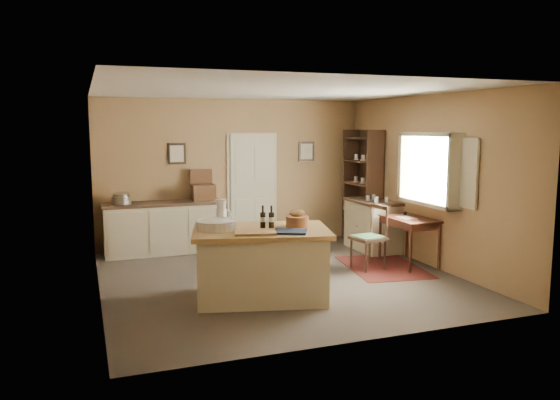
# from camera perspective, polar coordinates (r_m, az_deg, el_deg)

# --- Properties ---
(ground) EXTENTS (5.00, 5.00, 0.00)m
(ground) POSITION_cam_1_polar(r_m,az_deg,el_deg) (8.05, -0.03, -8.17)
(ground) COLOR brown
(ground) RESTS_ON ground
(wall_back) EXTENTS (5.00, 0.10, 2.70)m
(wall_back) POSITION_cam_1_polar(r_m,az_deg,el_deg) (10.17, -4.85, 2.87)
(wall_back) COLOR olive
(wall_back) RESTS_ON ground
(wall_front) EXTENTS (5.00, 0.10, 2.70)m
(wall_front) POSITION_cam_1_polar(r_m,az_deg,el_deg) (5.53, 8.85, -1.27)
(wall_front) COLOR olive
(wall_front) RESTS_ON ground
(wall_left) EXTENTS (0.10, 5.00, 2.70)m
(wall_left) POSITION_cam_1_polar(r_m,az_deg,el_deg) (7.33, -18.72, 0.61)
(wall_left) COLOR olive
(wall_left) RESTS_ON ground
(wall_right) EXTENTS (0.10, 5.00, 2.70)m
(wall_right) POSITION_cam_1_polar(r_m,az_deg,el_deg) (8.96, 15.19, 1.97)
(wall_right) COLOR olive
(wall_right) RESTS_ON ground
(ceiling) EXTENTS (5.00, 5.00, 0.00)m
(ceiling) POSITION_cam_1_polar(r_m,az_deg,el_deg) (7.76, -0.03, 11.37)
(ceiling) COLOR silver
(ceiling) RESTS_ON wall_back
(door) EXTENTS (0.97, 0.06, 2.11)m
(door) POSITION_cam_1_polar(r_m,az_deg,el_deg) (10.26, -2.90, 1.28)
(door) COLOR beige
(door) RESTS_ON ground
(framed_prints) EXTENTS (2.82, 0.02, 0.38)m
(framed_prints) POSITION_cam_1_polar(r_m,az_deg,el_deg) (10.18, -3.75, 4.97)
(framed_prints) COLOR black
(framed_prints) RESTS_ON ground
(window) EXTENTS (0.25, 1.99, 1.12)m
(window) POSITION_cam_1_polar(r_m,az_deg,el_deg) (8.73, 15.58, 3.13)
(window) COLOR #B8B090
(window) RESTS_ON ground
(work_island) EXTENTS (1.93, 1.49, 1.20)m
(work_island) POSITION_cam_1_polar(r_m,az_deg,el_deg) (7.04, -2.04, -6.47)
(work_island) COLOR #B8B090
(work_island) RESTS_ON ground
(sideboard) EXTENTS (2.05, 0.58, 1.18)m
(sideboard) POSITION_cam_1_polar(r_m,az_deg,el_deg) (9.72, -11.98, -2.66)
(sideboard) COLOR #B8B090
(sideboard) RESTS_ON ground
(rug) EXTENTS (1.33, 1.75, 0.01)m
(rug) POSITION_cam_1_polar(r_m,az_deg,el_deg) (8.81, 10.74, -6.89)
(rug) COLOR #4D1211
(rug) RESTS_ON ground
(writing_desk) EXTENTS (0.59, 0.97, 0.82)m
(writing_desk) POSITION_cam_1_polar(r_m,az_deg,el_deg) (8.90, 13.34, -2.40)
(writing_desk) COLOR #33170F
(writing_desk) RESTS_ON ground
(desk_chair) EXTENTS (0.52, 0.52, 0.97)m
(desk_chair) POSITION_cam_1_polar(r_m,az_deg,el_deg) (8.56, 9.20, -3.97)
(desk_chair) COLOR black
(desk_chair) RESTS_ON ground
(right_cabinet) EXTENTS (0.62, 1.12, 0.99)m
(right_cabinet) POSITION_cam_1_polar(r_m,az_deg,el_deg) (9.90, 9.66, -2.56)
(right_cabinet) COLOR #B8B090
(right_cabinet) RESTS_ON ground
(shelving_unit) EXTENTS (0.36, 0.96, 2.14)m
(shelving_unit) POSITION_cam_1_polar(r_m,az_deg,el_deg) (10.42, 8.84, 1.36)
(shelving_unit) COLOR black
(shelving_unit) RESTS_ON ground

